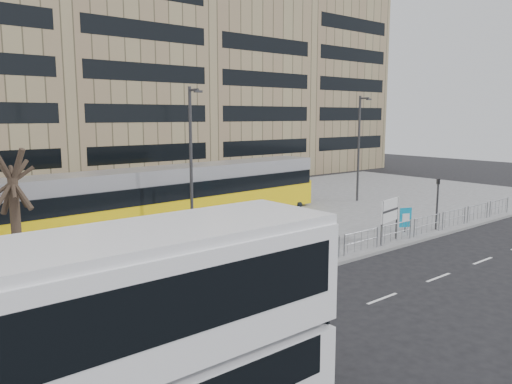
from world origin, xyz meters
TOP-DOWN VIEW (x-y plane):
  - ground at (0.00, 0.00)m, footprint 120.00×120.00m
  - plaza at (0.00, 12.00)m, footprint 64.00×24.00m
  - kerb at (0.00, 0.05)m, footprint 64.00×0.25m
  - building_row at (1.55, 34.27)m, footprint 70.40×18.40m
  - pedestrian_barrier at (2.00, 0.50)m, footprint 32.07×0.07m
  - road_markings at (1.00, -4.00)m, footprint 62.00×0.12m
  - double_decker_bus at (-14.89, -6.35)m, footprint 11.93×3.12m
  - tram at (-5.71, 11.99)m, footprint 31.31×4.92m
  - station_sign at (5.05, 0.80)m, footprint 2.05×0.47m
  - ad_panel at (7.80, 1.63)m, footprint 0.74×0.35m
  - pedestrian at (2.97, 5.61)m, footprint 0.53×0.72m
  - traffic_light_west at (-7.56, 1.00)m, footprint 0.20×0.22m
  - traffic_light_east at (9.82, 0.82)m, footprint 0.22×0.24m
  - lamp_post_west at (-2.62, 8.60)m, footprint 0.45×1.04m
  - lamp_post_east at (14.30, 10.49)m, footprint 0.45×1.04m
  - bare_tree at (-11.92, 8.51)m, footprint 4.75×4.75m

SIDE VIEW (x-z plane):
  - ground at x=0.00m, z-range 0.00..0.00m
  - road_markings at x=1.00m, z-range 0.00..0.01m
  - kerb at x=0.00m, z-range -0.01..0.16m
  - plaza at x=0.00m, z-range 0.00..0.15m
  - pedestrian_barrier at x=2.00m, z-range 0.43..1.53m
  - ad_panel at x=7.80m, z-range 0.27..1.72m
  - pedestrian at x=2.97m, z-range 0.15..1.96m
  - station_sign at x=5.05m, z-range 0.61..2.99m
  - tram at x=-5.71m, z-range 0.16..3.83m
  - traffic_light_west at x=-7.56m, z-range 0.57..3.67m
  - traffic_light_east at x=9.82m, z-range 0.57..3.67m
  - double_decker_bus at x=-14.89m, z-range 0.19..4.96m
  - lamp_post_east at x=14.30m, z-range 0.52..8.93m
  - lamp_post_west at x=-2.62m, z-range 0.53..8.95m
  - bare_tree at x=-11.92m, z-range 1.84..9.56m
  - building_row at x=1.55m, z-range -2.69..28.51m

